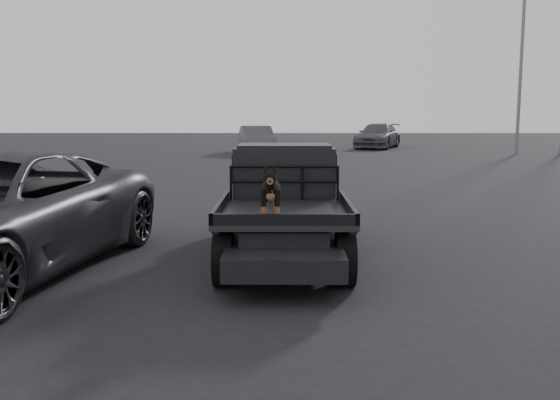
# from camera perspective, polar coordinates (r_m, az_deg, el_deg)

# --- Properties ---
(ground) EXTENTS (120.00, 120.00, 0.00)m
(ground) POSITION_cam_1_polar(r_m,az_deg,el_deg) (7.90, -2.72, -9.40)
(ground) COLOR black
(ground) RESTS_ON ground
(flatbed_ute) EXTENTS (2.00, 5.40, 0.92)m
(flatbed_ute) POSITION_cam_1_polar(r_m,az_deg,el_deg) (10.18, 0.40, -2.71)
(flatbed_ute) COLOR black
(flatbed_ute) RESTS_ON ground
(ute_cab) EXTENTS (1.72, 1.30, 0.88)m
(ute_cab) POSITION_cam_1_polar(r_m,az_deg,el_deg) (10.99, 0.40, 2.84)
(ute_cab) COLOR black
(ute_cab) RESTS_ON flatbed_ute
(headache_rack) EXTENTS (1.80, 0.08, 0.55)m
(headache_rack) POSITION_cam_1_polar(r_m,az_deg,el_deg) (10.26, 0.40, 1.53)
(headache_rack) COLOR black
(headache_rack) RESTS_ON flatbed_ute
(dog) EXTENTS (0.32, 0.60, 0.74)m
(dog) POSITION_cam_1_polar(r_m,az_deg,el_deg) (8.26, -0.85, 0.58)
(dog) COLOR black
(dog) RESTS_ON flatbed_ute
(distant_car_a) EXTENTS (2.43, 4.87, 1.53)m
(distant_car_a) POSITION_cam_1_polar(r_m,az_deg,el_deg) (35.20, -2.14, 5.54)
(distant_car_a) COLOR #48494D
(distant_car_a) RESTS_ON ground
(distant_car_b) EXTENTS (3.97, 5.80, 1.56)m
(distant_car_b) POSITION_cam_1_polar(r_m,az_deg,el_deg) (40.63, 8.93, 5.82)
(distant_car_b) COLOR #49484E
(distant_car_b) RESTS_ON ground
(floodlight_mid) EXTENTS (1.08, 0.28, 12.63)m
(floodlight_mid) POSITION_cam_1_polar(r_m,az_deg,el_deg) (36.98, 21.34, 14.66)
(floodlight_mid) COLOR slate
(floodlight_mid) RESTS_ON ground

